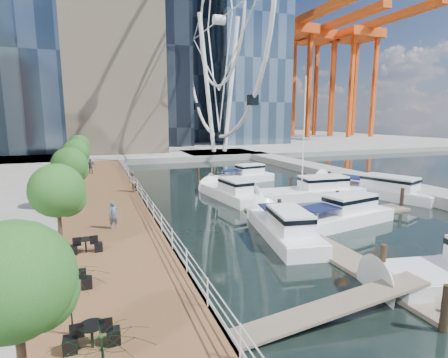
% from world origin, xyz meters
% --- Properties ---
extents(ground, '(520.00, 520.00, 0.00)m').
position_xyz_m(ground, '(0.00, 0.00, 0.00)').
color(ground, black).
rests_on(ground, ground).
extents(boardwalk, '(6.00, 60.00, 1.00)m').
position_xyz_m(boardwalk, '(-9.00, 15.00, 0.50)').
color(boardwalk, brown).
rests_on(boardwalk, ground).
extents(seawall, '(0.25, 60.00, 1.00)m').
position_xyz_m(seawall, '(-6.00, 15.00, 0.50)').
color(seawall, '#595954').
rests_on(seawall, ground).
extents(land_far, '(200.00, 114.00, 1.00)m').
position_xyz_m(land_far, '(0.00, 102.00, 0.50)').
color(land_far, gray).
rests_on(land_far, ground).
extents(breakwater, '(4.00, 60.00, 1.00)m').
position_xyz_m(breakwater, '(20.00, 20.00, 0.50)').
color(breakwater, gray).
rests_on(breakwater, ground).
extents(pier, '(14.00, 12.00, 1.00)m').
position_xyz_m(pier, '(14.00, 52.00, 0.50)').
color(pier, gray).
rests_on(pier, ground).
extents(railing, '(0.10, 60.00, 1.05)m').
position_xyz_m(railing, '(-6.10, 15.00, 1.52)').
color(railing, white).
rests_on(railing, boardwalk).
extents(floating_docks, '(16.00, 34.00, 2.60)m').
position_xyz_m(floating_docks, '(7.97, 9.98, 0.49)').
color(floating_docks, '#6D6051').
rests_on(floating_docks, ground).
extents(ferris_wheel, '(5.80, 45.60, 47.80)m').
position_xyz_m(ferris_wheel, '(14.00, 52.00, 25.92)').
color(ferris_wheel, white).
rests_on(ferris_wheel, ground).
extents(port_cranes, '(40.00, 52.00, 38.00)m').
position_xyz_m(port_cranes, '(67.67, 95.67, 20.00)').
color(port_cranes, '#D84C14').
rests_on(port_cranes, ground).
extents(street_trees, '(2.60, 42.60, 4.60)m').
position_xyz_m(street_trees, '(-11.40, 14.00, 4.29)').
color(street_trees, '#3F2B1C').
rests_on(street_trees, ground).
extents(cafe_tables, '(2.50, 13.70, 0.74)m').
position_xyz_m(cafe_tables, '(-10.40, -2.00, 1.37)').
color(cafe_tables, black).
rests_on(cafe_tables, ground).
extents(yacht_foreground, '(10.21, 4.35, 2.15)m').
position_xyz_m(yacht_foreground, '(6.86, 6.00, 0.00)').
color(yacht_foreground, white).
rests_on(yacht_foreground, ground).
extents(pedestrian_near, '(0.71, 0.56, 1.72)m').
position_xyz_m(pedestrian_near, '(-8.74, 7.62, 1.86)').
color(pedestrian_near, '#515C6C').
rests_on(pedestrian_near, boardwalk).
extents(pedestrian_mid, '(1.15, 1.15, 1.88)m').
position_xyz_m(pedestrian_mid, '(-6.50, 18.51, 1.94)').
color(pedestrian_mid, '#856F5B').
rests_on(pedestrian_mid, boardwalk).
extents(pedestrian_far, '(1.09, 0.47, 1.86)m').
position_xyz_m(pedestrian_far, '(-10.11, 30.76, 1.93)').
color(pedestrian_far, '#2F363B').
rests_on(pedestrian_far, boardwalk).
extents(moored_yachts, '(21.04, 32.39, 11.50)m').
position_xyz_m(moored_yachts, '(9.20, 12.41, 0.00)').
color(moored_yachts, white).
rests_on(moored_yachts, ground).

